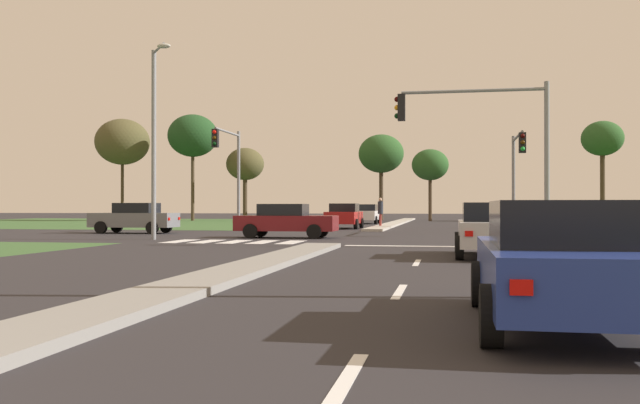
# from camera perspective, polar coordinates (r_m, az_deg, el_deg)

# --- Properties ---
(ground_plane) EXTENTS (200.00, 200.00, 0.00)m
(ground_plane) POSITION_cam_1_polar(r_m,az_deg,el_deg) (32.16, 2.86, -2.86)
(ground_plane) COLOR #282628
(grass_verge_far_left) EXTENTS (35.00, 35.00, 0.01)m
(grass_verge_far_left) POSITION_cam_1_polar(r_m,az_deg,el_deg) (63.77, -17.29, -1.59)
(grass_verge_far_left) COLOR #385B2D
(grass_verge_far_left) RESTS_ON ground
(median_island_near) EXTENTS (1.20, 22.00, 0.14)m
(median_island_near) POSITION_cam_1_polar(r_m,az_deg,el_deg) (13.62, -8.07, -6.01)
(median_island_near) COLOR gray
(median_island_near) RESTS_ON ground
(median_island_far) EXTENTS (1.20, 36.00, 0.14)m
(median_island_far) POSITION_cam_1_polar(r_m,az_deg,el_deg) (57.02, 6.25, -1.69)
(median_island_far) COLOR #ADA89E
(median_island_far) RESTS_ON ground
(lane_dash_near) EXTENTS (0.14, 2.00, 0.01)m
(lane_dash_near) POSITION_cam_1_polar(r_m,az_deg,el_deg) (5.85, 2.10, -14.30)
(lane_dash_near) COLOR silver
(lane_dash_near) RESTS_ON ground
(lane_dash_second) EXTENTS (0.14, 2.00, 0.01)m
(lane_dash_second) POSITION_cam_1_polar(r_m,az_deg,el_deg) (11.73, 6.48, -7.25)
(lane_dash_second) COLOR silver
(lane_dash_second) RESTS_ON ground
(lane_dash_third) EXTENTS (0.14, 2.00, 0.01)m
(lane_dash_third) POSITION_cam_1_polar(r_m,az_deg,el_deg) (17.69, 7.89, -4.91)
(lane_dash_third) COLOR silver
(lane_dash_third) RESTS_ON ground
(edge_line_right) EXTENTS (0.14, 24.00, 0.01)m
(edge_line_right) POSITION_cam_1_polar(r_m,az_deg,el_deg) (14.13, 20.91, -6.05)
(edge_line_right) COLOR silver
(edge_line_right) RESTS_ON ground
(stop_bar_near) EXTENTS (6.40, 0.50, 0.01)m
(stop_bar_near) POSITION_cam_1_polar(r_m,az_deg,el_deg) (24.88, 9.38, -3.58)
(stop_bar_near) COLOR silver
(stop_bar_near) RESTS_ON ground
(crosswalk_bar_near) EXTENTS (0.70, 2.80, 0.01)m
(crosswalk_bar_near) POSITION_cam_1_polar(r_m,az_deg,el_deg) (28.75, -11.35, -3.14)
(crosswalk_bar_near) COLOR silver
(crosswalk_bar_near) RESTS_ON ground
(crosswalk_bar_second) EXTENTS (0.70, 2.80, 0.01)m
(crosswalk_bar_second) POSITION_cam_1_polar(r_m,az_deg,el_deg) (28.34, -9.19, -3.19)
(crosswalk_bar_second) COLOR silver
(crosswalk_bar_second) RESTS_ON ground
(crosswalk_bar_third) EXTENTS (0.70, 2.80, 0.01)m
(crosswalk_bar_third) POSITION_cam_1_polar(r_m,az_deg,el_deg) (27.98, -6.97, -3.23)
(crosswalk_bar_third) COLOR silver
(crosswalk_bar_third) RESTS_ON ground
(crosswalk_bar_fourth) EXTENTS (0.70, 2.80, 0.01)m
(crosswalk_bar_fourth) POSITION_cam_1_polar(r_m,az_deg,el_deg) (27.65, -4.69, -3.26)
(crosswalk_bar_fourth) COLOR silver
(crosswalk_bar_fourth) RESTS_ON ground
(crosswalk_bar_fifth) EXTENTS (0.70, 2.80, 0.01)m
(crosswalk_bar_fifth) POSITION_cam_1_polar(r_m,az_deg,el_deg) (27.37, -2.36, -3.29)
(crosswalk_bar_fifth) COLOR silver
(crosswalk_bar_fifth) RESTS_ON ground
(car_silver_near) EXTENTS (2.08, 4.42, 1.51)m
(car_silver_near) POSITION_cam_1_polar(r_m,az_deg,el_deg) (20.16, 13.88, -2.15)
(car_silver_near) COLOR #B7B7BC
(car_silver_near) RESTS_ON ground
(car_maroon_second) EXTENTS (4.49, 1.97, 1.51)m
(car_maroon_second) POSITION_cam_1_polar(r_m,az_deg,el_deg) (31.28, -2.80, -1.51)
(car_maroon_second) COLOR maroon
(car_maroon_second) RESTS_ON ground
(car_grey_third) EXTENTS (4.44, 1.98, 1.58)m
(car_grey_third) POSITION_cam_1_polar(r_m,az_deg,el_deg) (37.83, -14.85, -1.25)
(car_grey_third) COLOR slate
(car_grey_third) RESTS_ON ground
(car_white_fourth) EXTENTS (2.00, 4.32, 1.56)m
(car_white_fourth) POSITION_cam_1_polar(r_m,az_deg,el_deg) (56.65, 3.81, -0.96)
(car_white_fourth) COLOR silver
(car_white_fourth) RESTS_ON ground
(car_blue_sixth) EXTENTS (1.99, 4.61, 1.48)m
(car_blue_sixth) POSITION_cam_1_polar(r_m,az_deg,el_deg) (8.74, 19.04, -4.62)
(car_blue_sixth) COLOR navy
(car_blue_sixth) RESTS_ON ground
(car_red_seventh) EXTENTS (2.09, 4.27, 1.58)m
(car_red_seventh) POSITION_cam_1_polar(r_m,az_deg,el_deg) (44.25, 1.97, -1.13)
(car_red_seventh) COLOR #A31919
(car_red_seventh) RESTS_ON ground
(traffic_signal_near_right) EXTENTS (5.36, 0.32, 5.74)m
(traffic_signal_near_right) POSITION_cam_1_polar(r_m,az_deg,el_deg) (25.40, 13.60, 5.48)
(traffic_signal_near_right) COLOR gray
(traffic_signal_near_right) RESTS_ON ground
(traffic_signal_far_left) EXTENTS (0.32, 4.38, 5.69)m
(traffic_signal_far_left) POSITION_cam_1_polar(r_m,az_deg,el_deg) (38.85, -7.32, 3.33)
(traffic_signal_far_left) COLOR gray
(traffic_signal_far_left) RESTS_ON ground
(traffic_signal_far_right) EXTENTS (0.32, 5.08, 5.14)m
(traffic_signal_far_right) POSITION_cam_1_polar(r_m,az_deg,el_deg) (36.71, 15.72, 3.07)
(traffic_signal_far_right) COLOR gray
(traffic_signal_far_right) RESTS_ON ground
(street_lamp_second) EXTENTS (1.47, 1.76, 8.01)m
(street_lamp_second) POSITION_cam_1_polar(r_m,az_deg,el_deg) (30.33, -13.29, 5.55)
(street_lamp_second) COLOR gray
(street_lamp_second) RESTS_ON ground
(pedestrian_at_median) EXTENTS (0.34, 0.34, 1.81)m
(pedestrian_at_median) POSITION_cam_1_polar(r_m,az_deg,el_deg) (45.63, 4.93, -0.55)
(pedestrian_at_median) COLOR maroon
(pedestrian_at_median) RESTS_ON median_island_far
(treeline_near) EXTENTS (5.37, 5.37, 10.11)m
(treeline_near) POSITION_cam_1_polar(r_m,az_deg,el_deg) (72.75, -15.77, 4.71)
(treeline_near) COLOR #423323
(treeline_near) RESTS_ON ground
(treeline_second) EXTENTS (4.85, 4.85, 10.34)m
(treeline_second) POSITION_cam_1_polar(r_m,az_deg,el_deg) (69.54, -10.31, 5.30)
(treeline_second) COLOR #423323
(treeline_second) RESTS_ON ground
(treeline_third) EXTENTS (3.76, 3.76, 7.19)m
(treeline_third) POSITION_cam_1_polar(r_m,az_deg,el_deg) (69.91, -6.11, 3.04)
(treeline_third) COLOR #423323
(treeline_third) RESTS_ON ground
(treeline_fourth) EXTENTS (4.50, 4.50, 8.55)m
(treeline_fourth) POSITION_cam_1_polar(r_m,az_deg,el_deg) (70.05, 5.00, 3.90)
(treeline_fourth) COLOR #423323
(treeline_fourth) RESTS_ON ground
(treeline_fifth) EXTENTS (3.48, 3.48, 6.82)m
(treeline_fifth) POSITION_cam_1_polar(r_m,az_deg,el_deg) (67.27, 8.95, 2.98)
(treeline_fifth) COLOR #423323
(treeline_fifth) RESTS_ON ground
(treeline_sixth) EXTENTS (3.87, 3.87, 9.44)m
(treeline_sixth) POSITION_cam_1_polar(r_m,az_deg,el_deg) (71.30, 21.99, 4.73)
(treeline_sixth) COLOR #423323
(treeline_sixth) RESTS_ON ground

